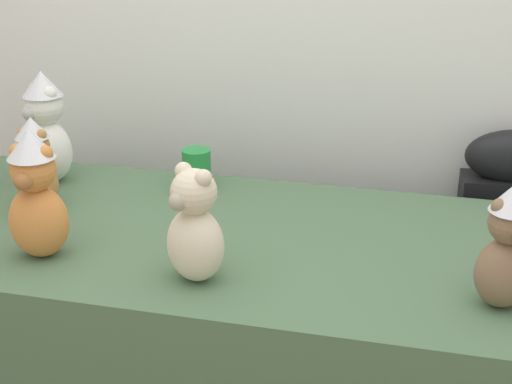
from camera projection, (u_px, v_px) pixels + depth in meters
display_table at (256, 374)px, 2.01m from camera, size 1.91×0.76×0.78m
instrument_case at (499, 280)px, 2.30m from camera, size 0.29×0.15×0.94m
teddy_bear_mocha at (508, 248)px, 1.52m from camera, size 0.15×0.14×0.27m
teddy_bear_snow at (46, 129)px, 2.15m from camera, size 0.18×0.18×0.32m
teddy_bear_caramel at (35, 165)px, 1.98m from camera, size 0.13×0.11×0.25m
teddy_bear_cream at (195, 228)px, 1.63m from camera, size 0.17×0.16×0.26m
teddy_bear_ginger at (36, 196)px, 1.72m from camera, size 0.14×0.12×0.30m
party_cup_green at (197, 168)px, 2.14m from camera, size 0.08×0.08×0.11m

